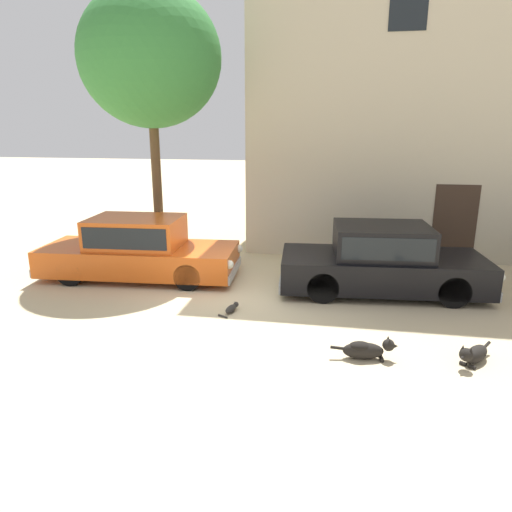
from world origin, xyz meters
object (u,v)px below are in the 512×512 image
(parked_sedan_second, at_px, (382,259))
(stray_dog_tan, at_px, (474,354))
(stray_dog_spotted, at_px, (366,349))
(stray_cat, at_px, (231,308))
(acacia_tree_left, at_px, (150,58))
(parked_sedan_nearest, at_px, (139,248))

(parked_sedan_second, xyz_separation_m, stray_dog_tan, (1.18, -3.12, -0.58))
(stray_dog_spotted, bearing_deg, parked_sedan_second, 75.90)
(stray_cat, height_order, acacia_tree_left, acacia_tree_left)
(parked_sedan_nearest, distance_m, stray_cat, 3.30)
(parked_sedan_second, xyz_separation_m, stray_cat, (-2.98, -1.77, -0.66))
(stray_dog_spotted, bearing_deg, stray_cat, 143.40)
(acacia_tree_left, bearing_deg, stray_dog_tan, -35.18)
(stray_cat, bearing_deg, parked_sedan_nearest, 73.53)
(stray_dog_spotted, relative_size, stray_dog_tan, 1.30)
(stray_dog_spotted, xyz_separation_m, acacia_tree_left, (-5.41, 5.10, 5.03))
(parked_sedan_nearest, distance_m, acacia_tree_left, 4.84)
(parked_sedan_nearest, height_order, stray_dog_spotted, parked_sedan_nearest)
(parked_sedan_nearest, bearing_deg, stray_dog_spotted, -35.56)
(stray_dog_spotted, height_order, stray_dog_tan, stray_dog_tan)
(parked_sedan_second, bearing_deg, acacia_tree_left, 158.05)
(parked_sedan_nearest, relative_size, stray_cat, 8.45)
(parked_sedan_second, relative_size, stray_cat, 8.08)
(parked_sedan_nearest, relative_size, acacia_tree_left, 0.70)
(parked_sedan_nearest, bearing_deg, stray_dog_tan, -28.08)
(parked_sedan_nearest, distance_m, stray_dog_tan, 7.56)
(parked_sedan_nearest, distance_m, parked_sedan_second, 5.68)
(stray_dog_tan, relative_size, acacia_tree_left, 0.12)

